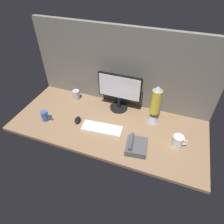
% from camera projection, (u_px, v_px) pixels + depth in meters
% --- Properties ---
extents(ground_plane, '(1.80, 0.80, 0.03)m').
position_uv_depth(ground_plane, '(109.00, 124.00, 1.86)').
color(ground_plane, '#8C6B4C').
extents(cubicle_wall_back, '(1.80, 0.05, 0.79)m').
position_uv_depth(cubicle_wall_back, '(122.00, 68.00, 1.87)').
color(cubicle_wall_back, slate).
rests_on(cubicle_wall_back, ground_plane).
extents(monitor, '(0.43, 0.18, 0.38)m').
position_uv_depth(monitor, '(119.00, 91.00, 1.89)').
color(monitor, black).
rests_on(monitor, ground_plane).
extents(keyboard, '(0.38, 0.16, 0.02)m').
position_uv_depth(keyboard, '(102.00, 128.00, 1.79)').
color(keyboard, silver).
rests_on(keyboard, ground_plane).
extents(mouse, '(0.08, 0.11, 0.03)m').
position_uv_depth(mouse, '(78.00, 120.00, 1.86)').
color(mouse, black).
rests_on(mouse, ground_plane).
extents(mug_ceramic_blue, '(0.10, 0.07, 0.10)m').
position_uv_depth(mug_ceramic_blue, '(45.00, 116.00, 1.86)').
color(mug_ceramic_blue, '#38569E').
rests_on(mug_ceramic_blue, ground_plane).
extents(mug_ceramic_white, '(0.12, 0.09, 0.10)m').
position_uv_depth(mug_ceramic_white, '(178.00, 141.00, 1.61)').
color(mug_ceramic_white, white).
rests_on(mug_ceramic_white, ground_plane).
extents(mug_steel, '(0.07, 0.07, 0.10)m').
position_uv_depth(mug_steel, '(76.00, 95.00, 2.12)').
color(mug_steel, '#B2B2B7').
rests_on(mug_steel, ground_plane).
extents(lava_lamp, '(0.12, 0.12, 0.40)m').
position_uv_depth(lava_lamp, '(155.00, 108.00, 1.77)').
color(lava_lamp, '#A5A5AD').
rests_on(lava_lamp, ground_plane).
extents(desk_phone, '(0.19, 0.21, 0.09)m').
position_uv_depth(desk_phone, '(136.00, 146.00, 1.60)').
color(desk_phone, '#4C4C51').
rests_on(desk_phone, ground_plane).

